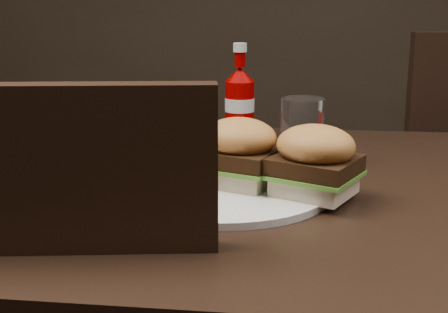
# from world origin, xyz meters

# --- Properties ---
(dining_table) EXTENTS (1.20, 0.80, 0.04)m
(dining_table) POSITION_xyz_m (0.00, 0.00, 0.73)
(dining_table) COLOR black
(dining_table) RESTS_ON ground
(plate) EXTENTS (0.30, 0.30, 0.01)m
(plate) POSITION_xyz_m (-0.08, -0.06, 0.76)
(plate) COLOR white
(plate) RESTS_ON dining_table
(sandwich_half_a) EXTENTS (0.12, 0.12, 0.02)m
(sandwich_half_a) POSITION_xyz_m (-0.06, -0.04, 0.77)
(sandwich_half_a) COLOR beige
(sandwich_half_a) RESTS_ON plate
(sandwich_half_b) EXTENTS (0.12, 0.12, 0.02)m
(sandwich_half_b) POSITION_xyz_m (0.04, -0.08, 0.77)
(sandwich_half_b) COLOR beige
(sandwich_half_b) RESTS_ON plate
(fries_pile) EXTENTS (0.13, 0.13, 0.04)m
(fries_pile) POSITION_xyz_m (-0.16, -0.06, 0.78)
(fries_pile) COLOR #B3681B
(fries_pile) RESTS_ON plate
(ketchup_bottle) EXTENTS (0.07, 0.07, 0.11)m
(ketchup_bottle) POSITION_xyz_m (-0.09, 0.27, 0.81)
(ketchup_bottle) COLOR #990000
(ketchup_bottle) RESTS_ON dining_table
(tumbler) EXTENTS (0.08, 0.08, 0.11)m
(tumbler) POSITION_xyz_m (0.03, 0.11, 0.81)
(tumbler) COLOR white
(tumbler) RESTS_ON dining_table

